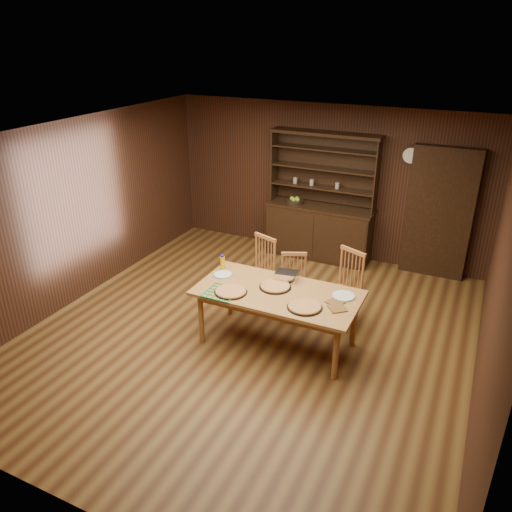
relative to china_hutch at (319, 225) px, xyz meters
The scene contains 20 objects.
floor 2.82m from the china_hutch, 89.99° to the right, with size 6.00×6.00×0.00m, color brown.
room_shell 2.92m from the china_hutch, 89.99° to the right, with size 6.00×6.00×6.00m.
china_hutch is the anchor object (origin of this frame).
doorway 1.96m from the china_hutch, ahead, with size 1.00×0.18×2.10m, color black.
wall_clock 1.89m from the china_hutch, ahead, with size 0.30×0.05×0.30m.
dining_table 2.82m from the china_hutch, 81.80° to the right, with size 2.01×1.01×0.75m.
chair_left 1.95m from the china_hutch, 96.70° to the right, with size 0.54×0.53×1.04m.
chair_center 2.04m from the china_hutch, 81.12° to the right, with size 0.48×0.47×0.91m.
chair_right 2.15m from the china_hutch, 61.67° to the right, with size 0.56×0.55×1.05m.
pizza_left 3.07m from the china_hutch, 92.02° to the right, with size 0.41×0.41×0.04m.
pizza_right 3.13m from the china_hutch, 74.48° to the right, with size 0.42×0.42×0.04m.
pizza_center 2.73m from the china_hutch, 83.02° to the right, with size 0.41×0.41×0.04m.
cooling_rack 3.13m from the china_hutch, 93.86° to the right, with size 0.37×0.37×0.02m, color #0CA054, non-canonical shape.
plate_left 2.72m from the china_hutch, 99.03° to the right, with size 0.25×0.25×0.02m.
plate_right 2.82m from the china_hutch, 65.51° to the right, with size 0.28×0.28×0.02m.
foil_dish 2.49m from the china_hutch, 81.23° to the right, with size 0.28×0.20×0.11m, color white.
juice_bottle 2.60m from the china_hutch, 101.24° to the right, with size 0.06×0.06×0.21m.
pot_holder_a 3.12m from the china_hutch, 67.61° to the right, with size 0.19×0.19×0.01m, color #AE1325.
pot_holder_b 2.98m from the china_hutch, 67.81° to the right, with size 0.18×0.18×0.01m, color #AE1325.
fruit_bowl 0.59m from the china_hutch, behind, with size 0.29×0.29×0.12m.
Camera 1 is at (2.47, -5.02, 3.70)m, focal length 35.00 mm.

